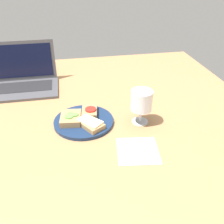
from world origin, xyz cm
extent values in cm
cube|color=#B27F51|center=(0.00, 0.00, 1.50)|extent=(140.00, 140.00, 3.00)
cylinder|color=navy|center=(-7.97, -6.37, 3.71)|extent=(24.02, 24.02, 1.42)
cube|color=#A88456|center=(-5.11, -2.22, 5.55)|extent=(7.50, 10.26, 2.26)
cylinder|color=red|center=(-4.66, -2.89, 6.99)|extent=(4.54, 4.54, 0.63)
cube|color=#A88456|center=(-13.00, -5.97, 5.67)|extent=(9.14, 11.10, 2.49)
cylinder|color=#6BB74C|center=(-12.95, -5.10, 7.12)|extent=(2.79, 2.79, 0.40)
cylinder|color=#6BB74C|center=(-13.67, -6.73, 7.13)|extent=(3.59, 3.59, 0.42)
cylinder|color=#6BB74C|center=(-11.23, -6.00, 7.14)|extent=(2.60, 2.60, 0.45)
cube|color=#A88456|center=(-5.81, -10.93, 5.35)|extent=(11.29, 12.74, 1.85)
cube|color=#F4EAB7|center=(-5.81, -10.93, 6.60)|extent=(10.31, 10.59, 0.66)
cylinder|color=white|center=(14.64, -9.90, 3.20)|extent=(6.57, 6.57, 0.40)
cylinder|color=white|center=(14.64, -9.90, 6.28)|extent=(1.05, 1.05, 5.76)
cylinder|color=white|center=(14.64, -9.90, 13.14)|extent=(8.52, 8.52, 7.95)
cylinder|color=white|center=(14.64, -9.90, 11.64)|extent=(7.84, 7.84, 4.95)
cube|color=#4C4C51|center=(-34.60, 27.54, 3.65)|extent=(33.06, 22.32, 1.29)
cube|color=#232326|center=(-34.60, 29.55, 4.37)|extent=(27.11, 12.27, 0.16)
cube|color=#4C4C51|center=(-34.60, 40.16, 14.31)|extent=(32.40, 3.72, 20.15)
cube|color=black|center=(-34.60, 39.66, 14.31)|extent=(29.09, 2.62, 16.85)
cube|color=white|center=(8.81, -27.25, 3.20)|extent=(15.94, 16.03, 0.40)
camera|label=1|loc=(-12.28, -90.52, 60.48)|focal=40.00mm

